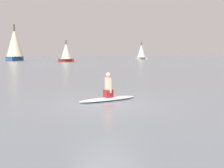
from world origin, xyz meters
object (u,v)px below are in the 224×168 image
object	(u,v)px
sailboat_near_left	(66,52)
sailboat_near_right	(14,44)
person_paddler	(108,86)
sailboat_center_horizon	(141,51)
surfboard	(108,99)

from	to	relation	value
sailboat_near_left	sailboat_near_right	xyz separation A→B (m)	(18.24, 7.31, 2.25)
person_paddler	sailboat_center_horizon	world-z (taller)	sailboat_center_horizon
sailboat_center_horizon	sailboat_near_left	bearing A→B (deg)	36.91
sailboat_center_horizon	sailboat_near_left	xyz separation A→B (m)	(-14.06, 33.45, -0.31)
sailboat_center_horizon	sailboat_near_left	size ratio (longest dim) A/B	1.13
surfboard	sailboat_near_right	bearing A→B (deg)	-106.81
person_paddler	sailboat_center_horizon	bearing A→B (deg)	-133.06
sailboat_center_horizon	sailboat_near_right	distance (m)	41.02
person_paddler	sailboat_center_horizon	xyz separation A→B (m)	(72.11, -57.24, 2.12)
surfboard	sailboat_near_left	xyz separation A→B (m)	(58.05, -23.79, 2.35)
person_paddler	sailboat_near_left	xyz separation A→B (m)	(58.05, -23.79, 1.82)
person_paddler	sailboat_near_right	world-z (taller)	sailboat_near_right
person_paddler	surfboard	bearing A→B (deg)	85.39
sailboat_near_left	sailboat_near_right	distance (m)	19.78
surfboard	person_paddler	distance (m)	0.53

